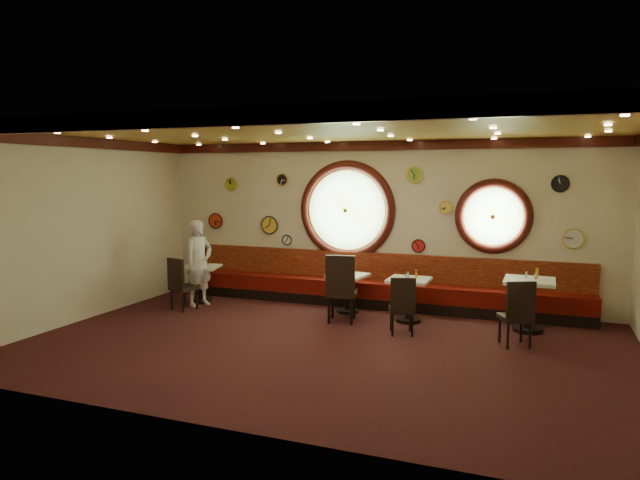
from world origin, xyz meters
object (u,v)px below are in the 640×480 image
at_px(condiment_a_bottle, 207,262).
at_px(condiment_d_bottle, 537,273).
at_px(table_c, 409,295).
at_px(table_b, 348,288).
at_px(condiment_b_pepper, 347,272).
at_px(condiment_d_salt, 526,275).
at_px(chair_c, 402,302).
at_px(condiment_a_salt, 201,263).
at_px(condiment_c_pepper, 406,276).
at_px(table_a, 202,279).
at_px(waiter, 199,263).
at_px(table_d, 529,299).
at_px(chair_b, 341,284).
at_px(chair_a, 180,281).
at_px(condiment_a_pepper, 202,264).
at_px(condiment_c_salt, 408,275).
at_px(chair_d, 518,309).
at_px(condiment_c_bottle, 416,273).
at_px(condiment_b_bottle, 353,270).
at_px(condiment_b_salt, 344,271).
at_px(condiment_d_pepper, 535,276).

distance_m(condiment_a_bottle, condiment_d_bottle, 6.20).
bearing_deg(condiment_d_bottle, table_c, -175.22).
xyz_separation_m(table_b, condiment_b_pepper, (-0.01, 0.00, 0.31)).
relative_size(condiment_d_salt, condiment_b_pepper, 1.26).
relative_size(table_b, chair_c, 1.28).
distance_m(condiment_a_salt, condiment_c_pepper, 4.24).
distance_m(table_a, waiter, 0.48).
distance_m(table_d, chair_b, 3.10).
relative_size(table_a, chair_a, 1.30).
bearing_deg(table_c, table_d, 2.44).
distance_m(table_b, condiment_c_pepper, 1.25).
distance_m(condiment_a_pepper, condiment_c_pepper, 4.15).
relative_size(table_a, chair_b, 1.09).
bearing_deg(condiment_c_salt, condiment_c_pepper, -95.11).
bearing_deg(chair_b, condiment_b_pepper, 89.25).
bearing_deg(condiment_a_bottle, condiment_d_bottle, 0.24).
bearing_deg(condiment_c_salt, chair_b, -152.00).
height_order(condiment_a_bottle, condiment_d_bottle, condiment_d_bottle).
relative_size(table_b, chair_d, 1.20).
relative_size(chair_d, condiment_b_pepper, 7.06).
bearing_deg(condiment_d_salt, waiter, -176.26).
bearing_deg(chair_c, condiment_b_pepper, 120.67).
relative_size(chair_c, condiment_a_bottle, 3.95).
bearing_deg(condiment_a_bottle, condiment_d_salt, 0.19).
distance_m(table_a, condiment_c_bottle, 4.33).
bearing_deg(waiter, condiment_a_pepper, 37.76).
xyz_separation_m(chair_b, condiment_d_bottle, (3.14, 0.67, 0.27)).
distance_m(chair_a, condiment_b_bottle, 3.25).
relative_size(condiment_a_pepper, condiment_b_bottle, 0.65).
xyz_separation_m(condiment_a_bottle, condiment_c_bottle, (4.24, -0.03, 0.03)).
xyz_separation_m(condiment_b_salt, condiment_b_pepper, (0.07, -0.00, -0.01)).
distance_m(table_d, condiment_c_bottle, 1.88).
relative_size(table_d, chair_c, 1.48).
xyz_separation_m(condiment_a_salt, condiment_d_bottle, (6.34, 0.06, 0.17)).
bearing_deg(condiment_b_bottle, condiment_b_pepper, -168.58).
bearing_deg(condiment_c_pepper, condiment_a_pepper, 178.80).
bearing_deg(condiment_b_bottle, condiment_a_pepper, -175.21).
xyz_separation_m(condiment_d_salt, waiter, (-6.00, -0.39, -0.08)).
bearing_deg(condiment_b_bottle, table_a, -175.42).
height_order(chair_d, condiment_b_pepper, chair_d).
bearing_deg(chair_d, condiment_d_salt, 62.01).
relative_size(chair_a, condiment_d_pepper, 6.00).
height_order(condiment_b_salt, condiment_c_pepper, condiment_c_pepper).
height_order(table_d, condiment_a_salt, table_d).
xyz_separation_m(chair_a, chair_d, (6.03, -0.19, 0.01)).
bearing_deg(condiment_c_pepper, condiment_d_pepper, 4.07).
height_order(condiment_a_salt, condiment_c_salt, condiment_c_salt).
bearing_deg(waiter, condiment_a_salt, 45.78).
bearing_deg(condiment_b_pepper, waiter, -170.33).
distance_m(table_a, condiment_c_salt, 4.20).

